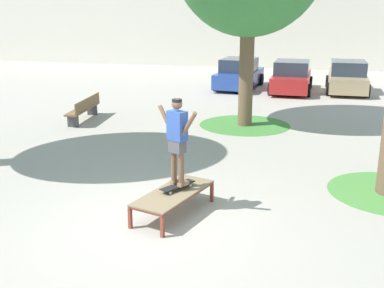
{
  "coord_description": "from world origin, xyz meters",
  "views": [
    {
      "loc": [
        2.55,
        -7.66,
        3.82
      ],
      "look_at": [
        0.22,
        1.92,
        1.0
      ],
      "focal_mm": 43.88,
      "sensor_mm": 36.0,
      "label": 1
    }
  ],
  "objects_px": {
    "car_blue": "(239,74)",
    "car_tan": "(347,78)",
    "skate_box": "(174,194)",
    "skater": "(177,136)",
    "car_red": "(292,77)",
    "skateboard": "(178,186)",
    "park_bench": "(84,108)"
  },
  "relations": [
    {
      "from": "car_blue",
      "to": "skate_box",
      "type": "bearing_deg",
      "value": -86.44
    },
    {
      "from": "car_red",
      "to": "car_tan",
      "type": "distance_m",
      "value": 2.67
    },
    {
      "from": "car_red",
      "to": "skateboard",
      "type": "bearing_deg",
      "value": -96.14
    },
    {
      "from": "skateboard",
      "to": "car_blue",
      "type": "bearing_deg",
      "value": 93.76
    },
    {
      "from": "skate_box",
      "to": "skateboard",
      "type": "relative_size",
      "value": 2.57
    },
    {
      "from": "skate_box",
      "to": "car_tan",
      "type": "xyz_separation_m",
      "value": [
        4.25,
        15.6,
        0.28
      ]
    },
    {
      "from": "car_red",
      "to": "park_bench",
      "type": "xyz_separation_m",
      "value": [
        -6.93,
        -8.09,
        -0.24
      ]
    },
    {
      "from": "skateboard",
      "to": "skater",
      "type": "height_order",
      "value": "skater"
    },
    {
      "from": "skate_box",
      "to": "car_blue",
      "type": "xyz_separation_m",
      "value": [
        -0.97,
        15.54,
        0.28
      ]
    },
    {
      "from": "car_blue",
      "to": "park_bench",
      "type": "bearing_deg",
      "value": -116.7
    },
    {
      "from": "skateboard",
      "to": "car_blue",
      "type": "distance_m",
      "value": 15.42
    },
    {
      "from": "skate_box",
      "to": "park_bench",
      "type": "relative_size",
      "value": 0.84
    },
    {
      "from": "skater",
      "to": "car_blue",
      "type": "relative_size",
      "value": 0.39
    },
    {
      "from": "car_red",
      "to": "park_bench",
      "type": "height_order",
      "value": "car_red"
    },
    {
      "from": "skateboard",
      "to": "car_red",
      "type": "xyz_separation_m",
      "value": [
        1.6,
        14.89,
        0.15
      ]
    },
    {
      "from": "car_tan",
      "to": "park_bench",
      "type": "xyz_separation_m",
      "value": [
        -9.54,
        -8.65,
        -0.24
      ]
    },
    {
      "from": "car_red",
      "to": "skater",
      "type": "bearing_deg",
      "value": -96.13
    },
    {
      "from": "skater",
      "to": "skate_box",
      "type": "bearing_deg",
      "value": -106.59
    },
    {
      "from": "skater",
      "to": "skateboard",
      "type": "bearing_deg",
      "value": -119.64
    },
    {
      "from": "skateboard",
      "to": "park_bench",
      "type": "height_order",
      "value": "park_bench"
    },
    {
      "from": "skate_box",
      "to": "skater",
      "type": "bearing_deg",
      "value": 73.41
    },
    {
      "from": "car_red",
      "to": "car_tan",
      "type": "relative_size",
      "value": 1.0
    },
    {
      "from": "park_bench",
      "to": "skate_box",
      "type": "bearing_deg",
      "value": -52.74
    },
    {
      "from": "skateboard",
      "to": "park_bench",
      "type": "relative_size",
      "value": 0.33
    },
    {
      "from": "skateboard",
      "to": "skater",
      "type": "distance_m",
      "value": 0.99
    },
    {
      "from": "car_red",
      "to": "car_tan",
      "type": "height_order",
      "value": "same"
    },
    {
      "from": "skate_box",
      "to": "skateboard",
      "type": "distance_m",
      "value": 0.2
    },
    {
      "from": "skater",
      "to": "car_red",
      "type": "relative_size",
      "value": 0.4
    },
    {
      "from": "skate_box",
      "to": "skater",
      "type": "xyz_separation_m",
      "value": [
        0.04,
        0.15,
        1.12
      ]
    },
    {
      "from": "skater",
      "to": "car_blue",
      "type": "bearing_deg",
      "value": 93.76
    },
    {
      "from": "car_blue",
      "to": "car_tan",
      "type": "relative_size",
      "value": 1.02
    },
    {
      "from": "skateboard",
      "to": "skater",
      "type": "xyz_separation_m",
      "value": [
        0.0,
        0.0,
        0.99
      ]
    }
  ]
}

